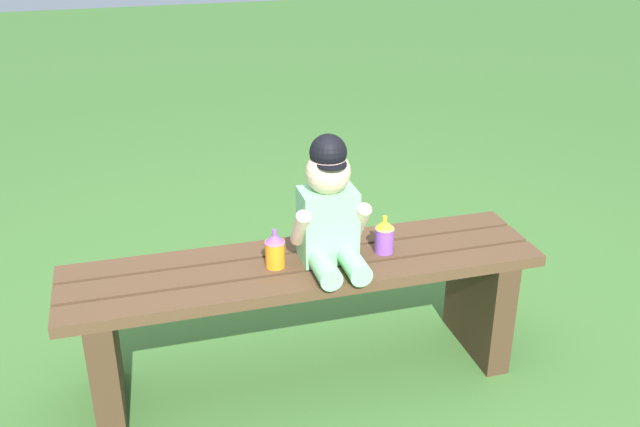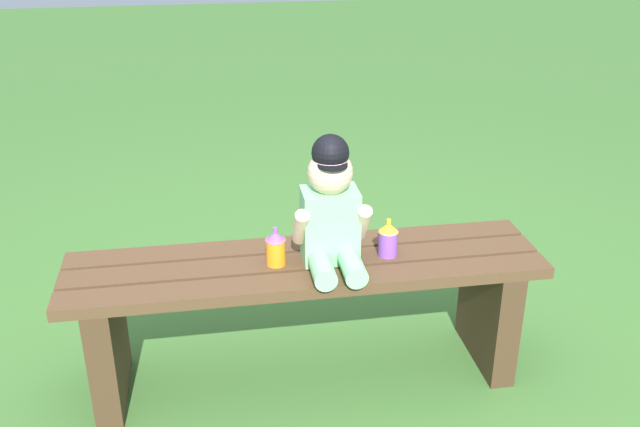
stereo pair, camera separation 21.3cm
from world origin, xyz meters
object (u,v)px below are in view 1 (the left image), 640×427
Objects in this scene: park_bench at (304,300)px; child_figure at (329,208)px; sippy_cup_right at (384,235)px; sippy_cup_left at (275,249)px.

park_bench is 3.67× the size of child_figure.
park_bench is 0.33m from sippy_cup_right.
park_bench is 11.96× the size of sippy_cup_right.
child_figure is 3.26× the size of sippy_cup_right.
sippy_cup_right is (0.18, 0.01, -0.12)m from child_figure.
park_bench is 0.33m from child_figure.
child_figure is 3.26× the size of sippy_cup_left.
park_bench is at bearing 168.15° from child_figure.
sippy_cup_left is (-0.09, -0.01, 0.20)m from park_bench.
child_figure is (0.08, -0.02, 0.32)m from park_bench.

